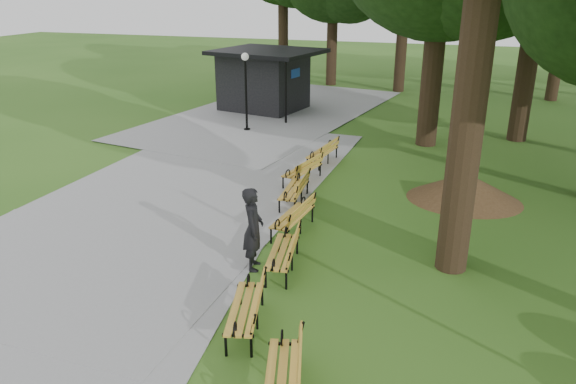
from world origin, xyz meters
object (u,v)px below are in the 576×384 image
(kiosk, at_px, (264,80))
(bench_2, at_px, (282,252))
(bench_6, at_px, (322,152))
(bench_4, at_px, (294,190))
(dirt_mound, at_px, (465,187))
(bench_0, at_px, (282,376))
(bench_1, at_px, (245,308))
(person, at_px, (253,229))
(bench_5, at_px, (302,170))
(lamp_post, at_px, (246,76))
(bench_3, at_px, (293,217))

(kiosk, bearing_deg, bench_2, -56.25)
(kiosk, bearing_deg, bench_6, -44.89)
(bench_4, bearing_deg, dirt_mound, 107.56)
(bench_0, distance_m, bench_1, 2.00)
(kiosk, xyz_separation_m, bench_0, (7.49, -19.47, -1.06))
(person, distance_m, bench_5, 5.77)
(kiosk, relative_size, bench_2, 2.52)
(bench_6, bearing_deg, person, 11.24)
(bench_0, xyz_separation_m, bench_2, (-1.30, 3.91, 0.00))
(lamp_post, bearing_deg, bench_2, -64.43)
(bench_1, xyz_separation_m, bench_2, (-0.06, 2.35, 0.00))
(kiosk, distance_m, bench_4, 12.90)
(bench_5, relative_size, bench_6, 1.00)
(kiosk, height_order, bench_4, kiosk)
(dirt_mound, distance_m, bench_5, 4.99)
(lamp_post, xyz_separation_m, bench_4, (4.48, -7.46, -1.93))
(kiosk, bearing_deg, bench_1, -58.70)
(bench_5, bearing_deg, bench_3, 25.82)
(person, xyz_separation_m, bench_3, (0.27, 2.06, -0.52))
(kiosk, bearing_deg, bench_4, -53.77)
(bench_3, bearing_deg, bench_2, 17.14)
(kiosk, distance_m, dirt_mound, 14.09)
(bench_2, xyz_separation_m, bench_6, (-1.08, 7.72, 0.00))
(bench_6, bearing_deg, kiosk, -138.97)
(bench_3, distance_m, bench_6, 5.80)
(kiosk, xyz_separation_m, bench_2, (6.18, -15.56, -1.06))
(bench_2, bearing_deg, bench_3, -178.19)
(bench_0, xyz_separation_m, bench_5, (-2.51, 9.52, 0.00))
(bench_0, xyz_separation_m, bench_1, (-1.24, 1.56, 0.00))
(person, distance_m, bench_3, 2.14)
(lamp_post, relative_size, bench_5, 1.75)
(kiosk, xyz_separation_m, bench_6, (5.10, -7.84, -1.06))
(person, distance_m, bench_6, 7.85)
(bench_5, bearing_deg, bench_6, -170.14)
(bench_3, bearing_deg, bench_1, 12.08)
(lamp_post, xyz_separation_m, bench_1, (5.46, -13.63, -1.93))
(kiosk, relative_size, bench_3, 2.52)
(bench_1, bearing_deg, bench_4, 175.15)
(bench_0, distance_m, bench_5, 9.85)
(dirt_mound, distance_m, bench_3, 5.57)
(lamp_post, distance_m, bench_5, 7.31)
(lamp_post, height_order, bench_2, lamp_post)
(bench_0, bearing_deg, dirt_mound, 150.29)
(kiosk, bearing_deg, person, -58.44)
(bench_0, bearing_deg, bench_2, -176.71)
(dirt_mound, relative_size, bench_2, 1.47)
(dirt_mound, bearing_deg, bench_4, -158.70)
(kiosk, xyz_separation_m, dirt_mound, (9.97, -9.90, -1.07))
(person, xyz_separation_m, lamp_post, (-4.76, 11.38, 1.41))
(lamp_post, relative_size, bench_4, 1.75)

